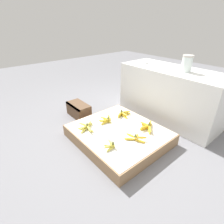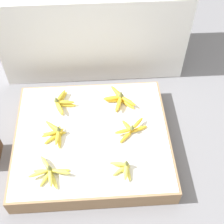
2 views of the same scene
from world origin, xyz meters
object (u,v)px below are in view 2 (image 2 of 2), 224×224
object	(u,v)px
banana_bunch_front_midleft	(123,168)
banana_bunch_middle_midleft	(131,129)
banana_bunch_middle_left	(55,133)
banana_bunch_back_midleft	(119,99)
banana_bunch_back_left	(61,102)
banana_bunch_front_left	(49,172)

from	to	relation	value
banana_bunch_front_midleft	banana_bunch_middle_midleft	distance (m)	0.30
banana_bunch_middle_left	banana_bunch_back_midleft	distance (m)	0.53
banana_bunch_middle_left	banana_bunch_back_midleft	size ratio (longest dim) A/B	0.92
banana_bunch_front_midleft	banana_bunch_back_left	world-z (taller)	banana_bunch_back_left
banana_bunch_middle_midleft	banana_bunch_back_midleft	distance (m)	0.28
banana_bunch_middle_midleft	banana_bunch_middle_left	bearing A→B (deg)	179.89
banana_bunch_middle_left	banana_bunch_back_left	xyz separation A→B (m)	(0.03, 0.27, 0.00)
banana_bunch_middle_midleft	banana_bunch_back_midleft	bearing A→B (deg)	101.90
banana_bunch_back_left	banana_bunch_front_midleft	bearing A→B (deg)	-54.07
banana_bunch_back_midleft	banana_bunch_front_left	bearing A→B (deg)	-130.37
banana_bunch_front_midleft	banana_bunch_back_midleft	distance (m)	0.57
banana_bunch_front_left	banana_bunch_middle_midleft	distance (m)	0.61
banana_bunch_front_left	banana_bunch_middle_midleft	bearing A→B (deg)	28.52
banana_bunch_front_midleft	banana_bunch_back_midleft	size ratio (longest dim) A/B	0.64
banana_bunch_back_left	banana_bunch_back_midleft	bearing A→B (deg)	0.57
banana_bunch_front_midleft	banana_bunch_back_left	bearing A→B (deg)	125.93
banana_bunch_back_left	banana_bunch_middle_midleft	bearing A→B (deg)	-29.05
banana_bunch_front_midleft	banana_bunch_middle_left	bearing A→B (deg)	146.23
banana_bunch_front_left	banana_bunch_back_midleft	size ratio (longest dim) A/B	1.08
banana_bunch_front_left	banana_bunch_middle_left	world-z (taller)	same
banana_bunch_front_left	banana_bunch_back_left	xyz separation A→B (m)	(0.05, 0.56, 0.00)
banana_bunch_middle_midleft	banana_bunch_back_midleft	xyz separation A→B (m)	(-0.06, 0.27, 0.00)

